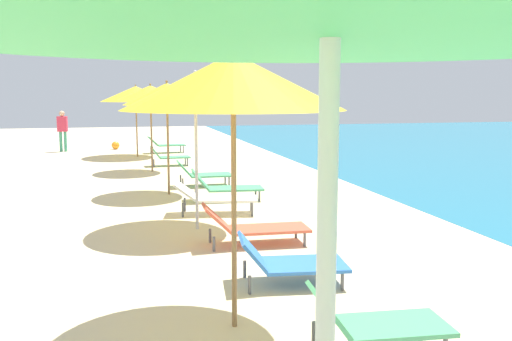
# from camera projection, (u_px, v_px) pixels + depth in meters

# --- Properties ---
(umbrella_third) EXTENTS (2.07, 2.07, 2.66)m
(umbrella_third) POSITION_uv_depth(u_px,v_px,m) (233.00, 82.00, 5.14)
(umbrella_third) COLOR olive
(umbrella_third) RESTS_ON ground
(lounger_third_shoreside) EXTENTS (1.33, 0.82, 0.59)m
(lounger_third_shoreside) POSITION_uv_depth(u_px,v_px,m) (289.00, 261.00, 6.63)
(lounger_third_shoreside) COLOR blue
(lounger_third_shoreside) RESTS_ON ground
(lounger_third_inland) EXTENTS (1.20, 0.64, 0.64)m
(lounger_third_inland) POSITION_uv_depth(u_px,v_px,m) (374.00, 322.00, 4.72)
(lounger_third_inland) COLOR #4CA572
(lounger_third_inland) RESTS_ON ground
(umbrella_fourth) EXTENTS (2.23, 2.23, 2.60)m
(umbrella_fourth) POSITION_uv_depth(u_px,v_px,m) (195.00, 92.00, 9.06)
(umbrella_fourth) COLOR silver
(umbrella_fourth) RESTS_ON ground
(lounger_fourth_shoreside) EXTENTS (1.61, 0.85, 0.60)m
(lounger_fourth_shoreside) POSITION_uv_depth(u_px,v_px,m) (215.00, 197.00, 10.46)
(lounger_fourth_shoreside) COLOR white
(lounger_fourth_shoreside) RESTS_ON ground
(lounger_fourth_inland) EXTENTS (1.58, 0.66, 0.62)m
(lounger_fourth_inland) POSITION_uv_depth(u_px,v_px,m) (253.00, 226.00, 8.34)
(lounger_fourth_inland) COLOR #D8593F
(lounger_fourth_inland) RESTS_ON ground
(umbrella_fifth) EXTENTS (1.92, 1.92, 2.51)m
(umbrella_fifth) POSITION_uv_depth(u_px,v_px,m) (167.00, 94.00, 12.23)
(umbrella_fifth) COLOR olive
(umbrella_fifth) RESTS_ON ground
(lounger_fifth_shoreside) EXTENTS (1.31, 0.68, 0.62)m
(lounger_fifth_shoreside) POSITION_uv_depth(u_px,v_px,m) (203.00, 173.00, 13.57)
(lounger_fifth_shoreside) COLOR #4CA572
(lounger_fifth_shoreside) RESTS_ON ground
(lounger_fifth_inland) EXTENTS (1.53, 0.75, 0.66)m
(lounger_fifth_inland) POSITION_uv_depth(u_px,v_px,m) (225.00, 186.00, 11.79)
(lounger_fifth_inland) COLOR #4CA572
(lounger_fifth_inland) RESTS_ON ground
(umbrella_sixth) EXTENTS (1.86, 1.86, 2.50)m
(umbrella_sixth) POSITION_uv_depth(u_px,v_px,m) (150.00, 93.00, 15.85)
(umbrella_sixth) COLOR olive
(umbrella_sixth) RESTS_ON ground
(lounger_sixth_shoreside) EXTENTS (1.20, 0.59, 0.62)m
(lounger_sixth_shoreside) POSITION_uv_depth(u_px,v_px,m) (169.00, 156.00, 17.34)
(lounger_sixth_shoreside) COLOR #4CA572
(lounger_sixth_shoreside) RESTS_ON ground
(umbrella_farthest) EXTENTS (2.44, 2.44, 2.52)m
(umbrella_farthest) POSITION_uv_depth(u_px,v_px,m) (136.00, 94.00, 19.59)
(umbrella_farthest) COLOR olive
(umbrella_farthest) RESTS_ON ground
(lounger_farthest_shoreside) EXTENTS (1.41, 0.71, 0.62)m
(lounger_farthest_shoreside) POSITION_uv_depth(u_px,v_px,m) (166.00, 144.00, 21.05)
(lounger_farthest_shoreside) COLOR #4CA572
(lounger_farthest_shoreside) RESTS_ON ground
(person_walking_far) EXTENTS (0.38, 0.26, 1.55)m
(person_walking_far) POSITION_uv_depth(u_px,v_px,m) (62.00, 127.00, 21.42)
(person_walking_far) COLOR #3F9972
(person_walking_far) RESTS_ON ground
(beach_ball) EXTENTS (0.31, 0.31, 0.31)m
(beach_ball) POSITION_uv_depth(u_px,v_px,m) (115.00, 145.00, 22.38)
(beach_ball) COLOR orange
(beach_ball) RESTS_ON ground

